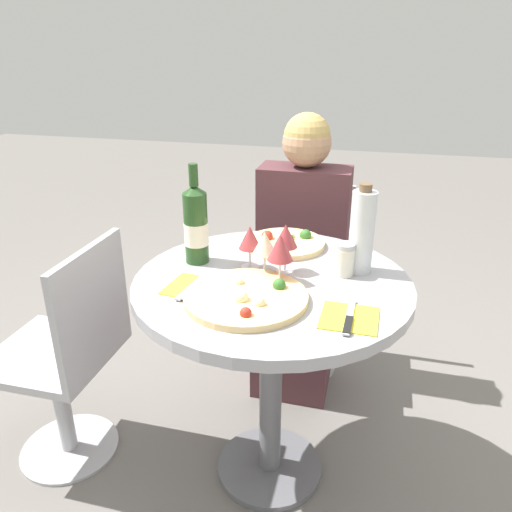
{
  "coord_description": "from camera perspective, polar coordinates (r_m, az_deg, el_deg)",
  "views": [
    {
      "loc": [
        0.29,
        -1.35,
        1.45
      ],
      "look_at": [
        -0.04,
        -0.06,
        0.88
      ],
      "focal_mm": 35.0,
      "sensor_mm": 36.0,
      "label": 1
    }
  ],
  "objects": [
    {
      "name": "sugar_shaker",
      "position": [
        1.57,
        10.07,
        -0.41
      ],
      "size": [
        0.06,
        0.06,
        0.1
      ],
      "color": "silver",
      "rests_on": "dining_table"
    },
    {
      "name": "seated_diner",
      "position": [
        2.18,
        4.98,
        -1.37
      ],
      "size": [
        0.38,
        0.41,
        1.19
      ],
      "rotation": [
        0.0,
        0.0,
        3.14
      ],
      "color": "#512D33",
      "rests_on": "ground_plane"
    },
    {
      "name": "pizza_small_far",
      "position": [
        1.78,
        3.4,
        1.53
      ],
      "size": [
        0.28,
        0.28,
        0.05
      ],
      "color": "#E5C17F",
      "rests_on": "dining_table"
    },
    {
      "name": "wine_glass_back_right",
      "position": [
        1.54,
        3.41,
        2.22
      ],
      "size": [
        0.08,
        0.08,
        0.16
      ],
      "color": "silver",
      "rests_on": "dining_table"
    },
    {
      "name": "wine_glass_center",
      "position": [
        1.52,
        1.0,
        1.43
      ],
      "size": [
        0.07,
        0.07,
        0.14
      ],
      "color": "silver",
      "rests_on": "dining_table"
    },
    {
      "name": "dining_table",
      "position": [
        1.6,
        1.8,
        -7.19
      ],
      "size": [
        0.86,
        0.86,
        0.78
      ],
      "color": "slate",
      "rests_on": "ground_plane"
    },
    {
      "name": "ground_plane",
      "position": [
        2.0,
        1.55,
        -23.11
      ],
      "size": [
        12.0,
        12.0,
        0.0
      ],
      "primitive_type": "plane",
      "color": "slate",
      "rests_on": "ground"
    },
    {
      "name": "place_setting_left",
      "position": [
        1.49,
        -7.26,
        -3.55
      ],
      "size": [
        0.17,
        0.19,
        0.01
      ],
      "color": "yellow",
      "rests_on": "dining_table"
    },
    {
      "name": "chair_empty_side",
      "position": [
        1.91,
        -20.63,
        -11.06
      ],
      "size": [
        0.4,
        0.4,
        0.86
      ],
      "rotation": [
        0.0,
        0.0,
        1.57
      ],
      "color": "#ADADB2",
      "rests_on": "ground_plane"
    },
    {
      "name": "wine_bottle",
      "position": [
        1.62,
        -6.89,
        3.55
      ],
      "size": [
        0.08,
        0.08,
        0.33
      ],
      "color": "#23471E",
      "rests_on": "dining_table"
    },
    {
      "name": "chair_behind_diner",
      "position": [
        2.35,
        5.42,
        -2.77
      ],
      "size": [
        0.4,
        0.4,
        0.86
      ],
      "rotation": [
        0.0,
        0.0,
        3.14
      ],
      "color": "#ADADB2",
      "rests_on": "ground_plane"
    },
    {
      "name": "pizza_large",
      "position": [
        1.41,
        -1.08,
        -4.74
      ],
      "size": [
        0.35,
        0.35,
        0.05
      ],
      "color": "#E5C17F",
      "rests_on": "dining_table"
    },
    {
      "name": "tall_carafe",
      "position": [
        1.57,
        12.01,
        2.75
      ],
      "size": [
        0.08,
        0.08,
        0.28
      ],
      "color": "silver",
      "rests_on": "dining_table"
    },
    {
      "name": "wine_glass_back_left",
      "position": [
        1.57,
        -0.7,
        2.03
      ],
      "size": [
        0.07,
        0.07,
        0.14
      ],
      "color": "silver",
      "rests_on": "dining_table"
    },
    {
      "name": "place_setting_right",
      "position": [
        1.34,
        10.6,
        -6.99
      ],
      "size": [
        0.15,
        0.19,
        0.01
      ],
      "color": "yellow",
      "rests_on": "dining_table"
    },
    {
      "name": "wine_glass_front_right",
      "position": [
        1.47,
        2.8,
        0.91
      ],
      "size": [
        0.08,
        0.08,
        0.15
      ],
      "color": "silver",
      "rests_on": "dining_table"
    }
  ]
}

